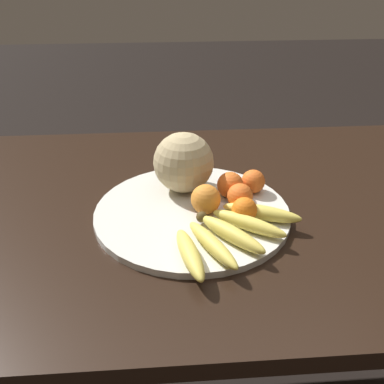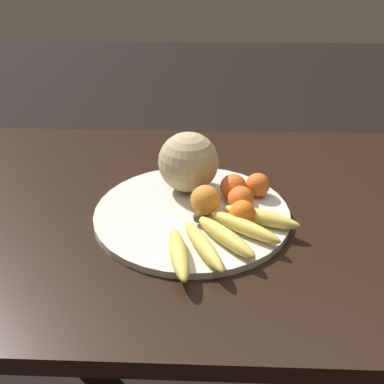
{
  "view_description": "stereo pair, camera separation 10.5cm",
  "coord_description": "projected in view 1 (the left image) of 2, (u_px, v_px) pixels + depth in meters",
  "views": [
    {
      "loc": [
        0.06,
        0.97,
        1.36
      ],
      "look_at": [
        -0.01,
        0.06,
        0.84
      ],
      "focal_mm": 42.0,
      "sensor_mm": 36.0,
      "label": 1
    },
    {
      "loc": [
        -0.04,
        0.97,
        1.36
      ],
      "look_at": [
        -0.01,
        0.06,
        0.84
      ],
      "focal_mm": 42.0,
      "sensor_mm": 36.0,
      "label": 2
    }
  ],
  "objects": [
    {
      "name": "kitchen_table",
      "position": [
        188.0,
        234.0,
        1.18
      ],
      "size": [
        1.56,
        0.98,
        0.78
      ],
      "color": "black",
      "rests_on": "ground_plane"
    },
    {
      "name": "fruit_bowl",
      "position": [
        192.0,
        213.0,
        1.08
      ],
      "size": [
        0.47,
        0.47,
        0.02
      ],
      "color": "silver",
      "rests_on": "kitchen_table"
    },
    {
      "name": "melon",
      "position": [
        184.0,
        162.0,
        1.13
      ],
      "size": [
        0.15,
        0.15,
        0.15
      ],
      "color": "tan",
      "rests_on": "fruit_bowl"
    },
    {
      "name": "banana_bunch",
      "position": [
        230.0,
        233.0,
        0.96
      ],
      "size": [
        0.3,
        0.28,
        0.04
      ],
      "rotation": [
        0.0,
        0.0,
        8.53
      ],
      "color": "#473819",
      "rests_on": "fruit_bowl"
    },
    {
      "name": "orange_front_left",
      "position": [
        240.0,
        196.0,
        1.07
      ],
      "size": [
        0.06,
        0.06,
        0.06
      ],
      "color": "orange",
      "rests_on": "fruit_bowl"
    },
    {
      "name": "orange_front_right",
      "position": [
        206.0,
        199.0,
        1.05
      ],
      "size": [
        0.07,
        0.07,
        0.07
      ],
      "color": "orange",
      "rests_on": "fruit_bowl"
    },
    {
      "name": "orange_mid_center",
      "position": [
        230.0,
        185.0,
        1.12
      ],
      "size": [
        0.07,
        0.07,
        0.07
      ],
      "color": "orange",
      "rests_on": "fruit_bowl"
    },
    {
      "name": "orange_back_left",
      "position": [
        244.0,
        210.0,
        1.02
      ],
      "size": [
        0.06,
        0.06,
        0.06
      ],
      "color": "orange",
      "rests_on": "fruit_bowl"
    },
    {
      "name": "orange_back_right",
      "position": [
        253.0,
        181.0,
        1.14
      ],
      "size": [
        0.06,
        0.06,
        0.06
      ],
      "color": "orange",
      "rests_on": "fruit_bowl"
    },
    {
      "name": "produce_tag",
      "position": [
        220.0,
        207.0,
        1.09
      ],
      "size": [
        0.1,
        0.09,
        0.0
      ],
      "rotation": [
        0.0,
        0.0,
        -0.67
      ],
      "color": "white",
      "rests_on": "fruit_bowl"
    }
  ]
}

